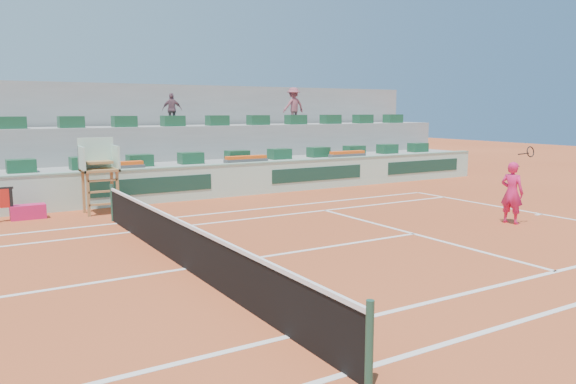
{
  "coord_description": "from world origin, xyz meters",
  "views": [
    {
      "loc": [
        -4.03,
        -10.76,
        3.27
      ],
      "look_at": [
        4.0,
        2.5,
        1.0
      ],
      "focal_mm": 35.0,
      "sensor_mm": 36.0,
      "label": 1
    }
  ],
  "objects": [
    {
      "name": "ground",
      "position": [
        0.0,
        0.0,
        0.0
      ],
      "size": [
        90.0,
        90.0,
        0.0
      ],
      "primitive_type": "plane",
      "color": "#A94320",
      "rests_on": "ground"
    },
    {
      "name": "seating_tier_lower",
      "position": [
        0.0,
        10.7,
        0.6
      ],
      "size": [
        36.0,
        4.0,
        1.2
      ],
      "primitive_type": "cube",
      "color": "#989896",
      "rests_on": "ground"
    },
    {
      "name": "seating_tier_upper",
      "position": [
        0.0,
        12.3,
        1.3
      ],
      "size": [
        36.0,
        2.4,
        2.6
      ],
      "primitive_type": "cube",
      "color": "#989896",
      "rests_on": "ground"
    },
    {
      "name": "stadium_back_wall",
      "position": [
        0.0,
        13.9,
        2.2
      ],
      "size": [
        36.0,
        0.4,
        4.4
      ],
      "primitive_type": "cube",
      "color": "#989896",
      "rests_on": "ground"
    },
    {
      "name": "player_bag",
      "position": [
        -2.12,
        7.59,
        0.22
      ],
      "size": [
        0.99,
        0.44,
        0.44
      ],
      "primitive_type": "cube",
      "color": "#D41B5C",
      "rests_on": "ground"
    },
    {
      "name": "spectator_mid",
      "position": [
        4.06,
        11.92,
        3.28
      ],
      "size": [
        0.86,
        0.55,
        1.37
      ],
      "primitive_type": "imported",
      "rotation": [
        0.0,
        0.0,
        2.86
      ],
      "color": "#754E5B",
      "rests_on": "seating_tier_upper"
    },
    {
      "name": "spectator_right",
      "position": [
        10.03,
        11.95,
        3.46
      ],
      "size": [
        1.15,
        0.71,
        1.72
      ],
      "primitive_type": "imported",
      "rotation": [
        0.0,
        0.0,
        3.21
      ],
      "color": "#904854",
      "rests_on": "seating_tier_upper"
    },
    {
      "name": "court_lines",
      "position": [
        0.0,
        0.0,
        0.01
      ],
      "size": [
        23.89,
        11.09,
        0.01
      ],
      "color": "white",
      "rests_on": "ground"
    },
    {
      "name": "tennis_net",
      "position": [
        0.0,
        0.0,
        0.53
      ],
      "size": [
        0.1,
        11.97,
        1.1
      ],
      "color": "black",
      "rests_on": "ground"
    },
    {
      "name": "advertising_hoarding",
      "position": [
        0.02,
        8.5,
        0.63
      ],
      "size": [
        36.0,
        0.34,
        1.26
      ],
      "color": "#ABD8C3",
      "rests_on": "ground"
    },
    {
      "name": "umpire_chair",
      "position": [
        0.0,
        7.5,
        1.54
      ],
      "size": [
        1.1,
        0.9,
        2.4
      ],
      "color": "olive",
      "rests_on": "ground"
    },
    {
      "name": "seat_row_lower",
      "position": [
        0.0,
        9.8,
        1.42
      ],
      "size": [
        32.9,
        0.6,
        0.44
      ],
      "color": "#184A2D",
      "rests_on": "seating_tier_lower"
    },
    {
      "name": "seat_row_upper",
      "position": [
        0.0,
        11.7,
        2.82
      ],
      "size": [
        32.9,
        0.6,
        0.44
      ],
      "color": "#184A2D",
      "rests_on": "seating_tier_upper"
    },
    {
      "name": "flower_planters",
      "position": [
        -1.5,
        9.0,
        1.33
      ],
      "size": [
        26.8,
        0.36,
        0.28
      ],
      "color": "#525252",
      "rests_on": "seating_tier_lower"
    },
    {
      "name": "towel_rack",
      "position": [
        -2.76,
        7.48,
        0.6
      ],
      "size": [
        0.56,
        0.09,
        1.03
      ],
      "color": "black",
      "rests_on": "ground"
    },
    {
      "name": "tennis_player",
      "position": [
        9.81,
        -0.41,
        0.91
      ],
      "size": [
        0.57,
        0.93,
        2.28
      ],
      "color": "#D41B5C",
      "rests_on": "ground"
    }
  ]
}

